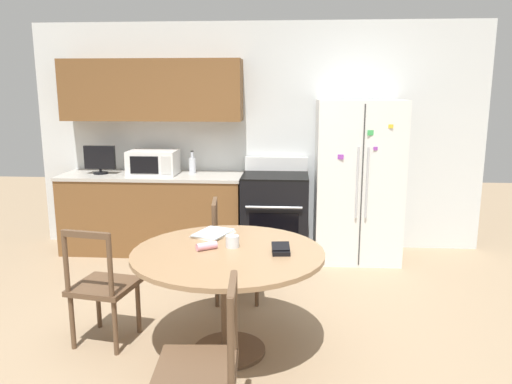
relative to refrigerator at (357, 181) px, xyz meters
name	(u,v)px	position (x,y,z in m)	size (l,w,h in m)	color
ground_plane	(231,356)	(-1.13, -2.22, -0.87)	(14.00, 14.00, 0.00)	#9E8466
back_wall	(231,125)	(-1.43, 0.37, 0.57)	(5.20, 0.44, 2.60)	silver
kitchen_counter	(153,213)	(-2.31, 0.07, -0.42)	(2.07, 0.64, 0.90)	brown
refrigerator	(357,181)	(0.00, 0.00, 0.00)	(0.91, 0.74, 1.74)	white
oven_range	(275,214)	(-0.90, 0.04, -0.40)	(0.73, 0.68, 1.08)	black
microwave	(153,163)	(-2.28, 0.07, 0.16)	(0.54, 0.38, 0.27)	white
countertop_tv	(100,159)	(-2.90, 0.07, 0.20)	(0.35, 0.16, 0.32)	black
counter_bottle	(192,165)	(-1.86, 0.18, 0.13)	(0.08, 0.08, 0.26)	silver
dining_table	(228,269)	(-1.15, -2.17, -0.24)	(1.33, 1.33, 0.76)	#997551
dining_chair_far	(233,252)	(-1.22, -1.23, -0.44)	(0.46, 0.46, 0.90)	brown
dining_chair_left	(102,287)	(-2.09, -2.09, -0.44)	(0.49, 0.49, 0.90)	brown
dining_chair_near	(202,368)	(-1.17, -3.10, -0.44)	(0.45, 0.45, 0.90)	brown
candle_glass	(232,242)	(-1.13, -2.08, -0.08)	(0.10, 0.10, 0.08)	silver
folded_napkin	(207,246)	(-1.30, -2.15, -0.09)	(0.15, 0.12, 0.05)	pink
wallet	(281,250)	(-0.78, -2.20, -0.09)	(0.13, 0.14, 0.07)	black
mail_stack	(213,233)	(-1.31, -1.79, -0.10)	(0.34, 0.37, 0.02)	white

